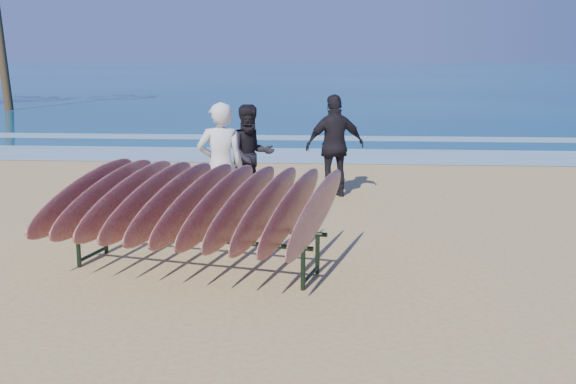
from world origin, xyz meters
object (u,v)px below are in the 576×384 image
surfboard_rack (195,204)px  person_dark_a (251,155)px  person_dark_b (335,146)px  person_white (221,166)px

surfboard_rack → person_dark_a: bearing=99.6°
surfboard_rack → person_dark_a: 3.80m
surfboard_rack → person_dark_b: bearing=83.0°
surfboard_rack → person_white: 2.16m
surfboard_rack → person_dark_a: person_dark_a is taller
surfboard_rack → person_dark_b: size_ratio=1.94×
surfboard_rack → person_dark_a: size_ratio=2.08×
person_white → person_dark_a: person_white is taller
person_white → person_dark_b: person_white is taller
person_dark_b → person_dark_a: bearing=11.3°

